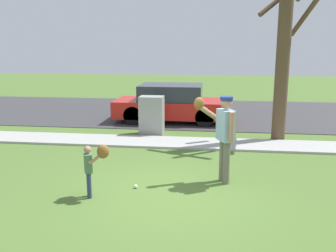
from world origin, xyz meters
TOP-DOWN VIEW (x-y plane):
  - ground_plane at (0.00, 3.50)m, footprint 48.00×48.00m
  - sidewalk_strip at (0.00, 3.60)m, footprint 36.00×1.20m
  - road_surface at (0.00, 8.60)m, footprint 36.00×6.80m
  - person_adult at (0.98, 0.71)m, footprint 0.86×0.58m
  - person_child at (-1.37, -0.39)m, footprint 0.53×0.32m
  - baseball at (-0.70, 0.15)m, footprint 0.07×0.07m
  - utility_cabinet at (-1.14, 4.62)m, footprint 0.73×0.54m
  - street_tree_near at (2.66, 4.40)m, footprint 1.85×1.88m
  - parked_hatchback_red at (-0.79, 6.65)m, footprint 4.00×1.75m

SIDE VIEW (x-z plane):
  - ground_plane at x=0.00m, z-range 0.00..0.00m
  - road_surface at x=0.00m, z-range 0.00..0.02m
  - sidewalk_strip at x=0.00m, z-range 0.00..0.06m
  - baseball at x=-0.70m, z-range 0.00..0.07m
  - utility_cabinet at x=-1.14m, z-range 0.00..1.20m
  - parked_hatchback_red at x=-0.79m, z-range 0.00..1.32m
  - person_child at x=-1.37m, z-range 0.15..1.18m
  - person_adult at x=0.98m, z-range 0.22..1.98m
  - street_tree_near at x=2.66m, z-range 0.17..5.55m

